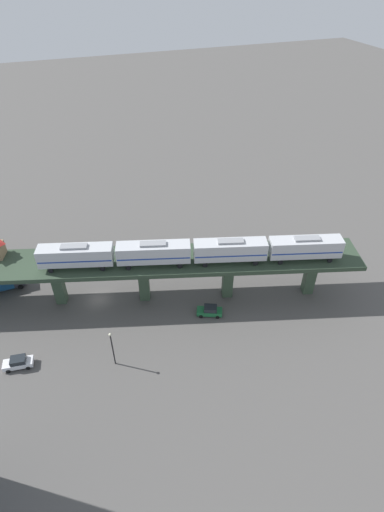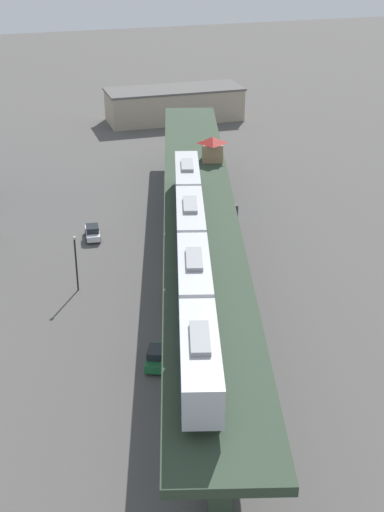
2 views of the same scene
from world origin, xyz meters
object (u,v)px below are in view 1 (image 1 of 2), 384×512
Objects in this scene: street_car_white at (18,362)px; street_car_green at (210,311)px; delivery_truck at (3,282)px; street_lamp at (112,346)px; subway_train at (192,251)px.

street_car_green is (0.28, -31.53, 0.00)m from street_car_white.
street_lamp is (-23.84, -16.18, 2.35)m from delivery_truck.
street_car_white is 19.54m from delivery_truck.
street_car_green is at bearing -89.49° from street_car_white.
subway_train reaches higher than street_car_green.
street_lamp reaches higher than street_car_white.
subway_train is 36.57m from delivery_truck.
delivery_truck is at bearing 6.48° from street_car_white.
street_lamp reaches higher than delivery_truck.
street_car_white is at bearing -173.52° from delivery_truck.
subway_train reaches higher than delivery_truck.
street_car_white is 0.66× the size of street_lamp.
street_lamp is at bearing -107.60° from street_car_white.
street_car_white is at bearing 98.60° from subway_train.
subway_train reaches higher than street_lamp.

